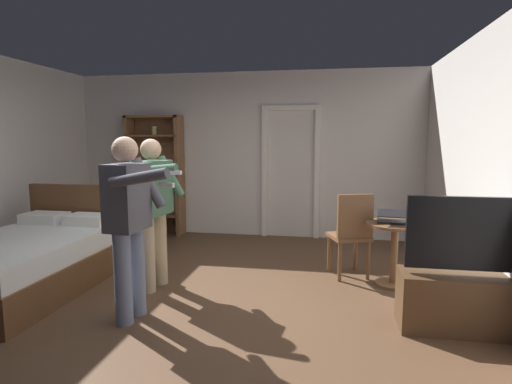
{
  "coord_description": "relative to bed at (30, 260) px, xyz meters",
  "views": [
    {
      "loc": [
        1.37,
        -3.78,
        1.6
      ],
      "look_at": [
        0.66,
        0.25,
        1.07
      ],
      "focal_mm": 28.85,
      "sensor_mm": 36.0,
      "label": 1
    }
  ],
  "objects": [
    {
      "name": "wooden_chair",
      "position": [
        3.43,
        0.92,
        0.24
      ],
      "size": [
        0.54,
        0.54,
        0.99
      ],
      "color": "brown",
      "rests_on": "ground_plane"
    },
    {
      "name": "tv_flatscreen",
      "position": [
        4.33,
        -0.27,
        0.03
      ],
      "size": [
        1.1,
        0.4,
        1.14
      ],
      "color": "#4C331E",
      "rests_on": "ground_plane"
    },
    {
      "name": "bottle_on_table",
      "position": [
        4.02,
        0.67,
        0.5
      ],
      "size": [
        0.06,
        0.06,
        0.25
      ],
      "color": "#374621",
      "rests_on": "side_table"
    },
    {
      "name": "doorway_frame",
      "position": [
        2.55,
        2.82,
        0.92
      ],
      "size": [
        0.93,
        0.08,
        2.13
      ],
      "color": "white",
      "rests_on": "ground_plane"
    },
    {
      "name": "bookshelf",
      "position": [
        0.3,
        2.68,
        0.76
      ],
      "size": [
        0.93,
        0.32,
        1.98
      ],
      "color": "brown",
      "rests_on": "ground_plane"
    },
    {
      "name": "side_table",
      "position": [
        3.88,
        0.75,
        0.17
      ],
      "size": [
        0.62,
        0.62,
        0.7
      ],
      "color": "brown",
      "rests_on": "ground_plane"
    },
    {
      "name": "laptop",
      "position": [
        3.85,
        0.71,
        0.45
      ],
      "size": [
        0.36,
        0.36,
        0.16
      ],
      "color": "black",
      "rests_on": "side_table"
    },
    {
      "name": "ground_plane",
      "position": [
        1.79,
        -0.03,
        -0.3
      ],
      "size": [
        6.31,
        6.31,
        0.0
      ],
      "primitive_type": "plane",
      "color": "brown"
    },
    {
      "name": "person_blue_shirt",
      "position": [
        1.46,
        -0.55,
        0.62
      ],
      "size": [
        0.69,
        0.58,
        1.62
      ],
      "color": "slate",
      "rests_on": "ground_plane"
    },
    {
      "name": "bed",
      "position": [
        0.0,
        0.0,
        0.0
      ],
      "size": [
        1.34,
        2.1,
        1.02
      ],
      "color": "brown",
      "rests_on": "ground_plane"
    },
    {
      "name": "person_striped_shirt",
      "position": [
        1.34,
        0.23,
        0.63
      ],
      "size": [
        0.6,
        0.65,
        1.6
      ],
      "color": "tan",
      "rests_on": "ground_plane"
    },
    {
      "name": "wall_back",
      "position": [
        1.79,
        2.9,
        1.04
      ],
      "size": [
        5.92,
        0.12,
        2.68
      ],
      "primitive_type": "cube",
      "color": "silver",
      "rests_on": "ground_plane"
    },
    {
      "name": "suitcase_dark",
      "position": [
        0.36,
        2.02,
        -0.08
      ],
      "size": [
        0.61,
        0.47,
        0.46
      ],
      "primitive_type": "cube",
      "rotation": [
        0.0,
        0.0,
        -0.24
      ],
      "color": "black",
      "rests_on": "ground_plane"
    }
  ]
}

